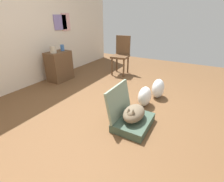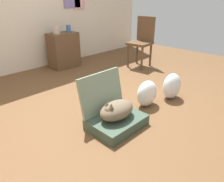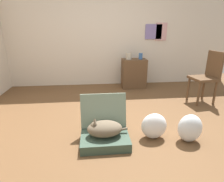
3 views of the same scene
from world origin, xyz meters
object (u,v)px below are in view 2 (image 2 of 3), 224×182
at_px(cat, 116,110).
at_px(suitcase_base, 117,122).
at_px(plastic_bag_clear, 172,86).
at_px(vase_short, 69,29).
at_px(side_table, 64,50).
at_px(chair, 142,40).
at_px(vase_tall, 56,30).
at_px(plastic_bag_white, 147,93).

bearing_deg(cat, suitcase_base, -2.78).
relative_size(plastic_bag_clear, vase_short, 2.66).
distance_m(side_table, chair, 1.62).
distance_m(plastic_bag_clear, vase_short, 2.41).
xyz_separation_m(suitcase_base, vase_tall, (0.72, 2.28, 0.72)).
xyz_separation_m(cat, vase_short, (1.01, 2.29, 0.55)).
distance_m(suitcase_base, vase_tall, 2.49).
relative_size(suitcase_base, plastic_bag_white, 1.72).
bearing_deg(cat, chair, 30.89).
distance_m(plastic_bag_clear, side_table, 2.38).
bearing_deg(cat, plastic_bag_clear, -2.69).
xyz_separation_m(cat, side_table, (0.87, 2.31, 0.13)).
distance_m(vase_tall, vase_short, 0.28).
xyz_separation_m(cat, chair, (2.06, 1.23, 0.32)).
bearing_deg(vase_short, vase_tall, -178.60).
xyz_separation_m(cat, plastic_bag_white, (0.66, 0.07, -0.04)).
height_order(cat, plastic_bag_white, same).
bearing_deg(suitcase_base, vase_tall, 72.48).
bearing_deg(cat, vase_short, 66.15).
distance_m(cat, side_table, 2.48).
bearing_deg(vase_tall, plastic_bag_white, -91.67).
height_order(side_table, vase_tall, vase_tall).
bearing_deg(chair, plastic_bag_white, -56.72).
bearing_deg(suitcase_base, side_table, 69.59).
bearing_deg(vase_tall, cat, -107.68).
height_order(suitcase_base, cat, cat).
bearing_deg(vase_tall, side_table, 14.12).
distance_m(suitcase_base, vase_short, 2.60).
height_order(plastic_bag_clear, side_table, side_table).
bearing_deg(side_table, vase_short, -11.45).
height_order(cat, chair, chair).
relative_size(plastic_bag_white, plastic_bag_clear, 0.94).
distance_m(cat, chair, 2.42).
bearing_deg(plastic_bag_clear, chair, 53.12).
xyz_separation_m(vase_tall, vase_short, (0.28, 0.01, -0.01)).
bearing_deg(plastic_bag_white, cat, -174.22).
height_order(cat, side_table, side_table).
height_order(suitcase_base, chair, chair).
bearing_deg(suitcase_base, vase_short, 66.30).
relative_size(plastic_bag_clear, side_table, 0.54).
xyz_separation_m(side_table, vase_short, (0.14, -0.03, 0.42)).
height_order(side_table, chair, chair).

